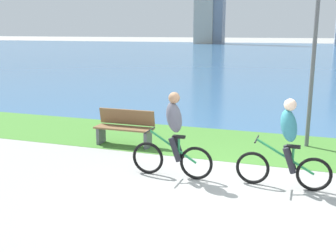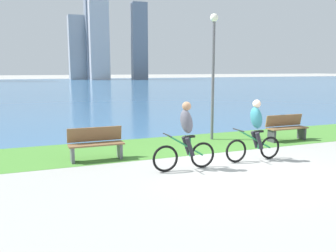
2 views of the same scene
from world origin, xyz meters
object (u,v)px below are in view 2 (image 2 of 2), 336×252
object	(u,v)px
cyclist_lead	(186,137)
cyclist_trailing	(255,131)
lamppost_tall	(213,60)
bench_far_along_path	(286,128)
bench_near_path	(96,144)

from	to	relation	value
cyclist_lead	cyclist_trailing	size ratio (longest dim) A/B	0.98
cyclist_trailing	lamppost_tall	world-z (taller)	lamppost_tall
cyclist_lead	bench_far_along_path	distance (m)	5.23
cyclist_lead	lamppost_tall	bearing A→B (deg)	52.02
cyclist_lead	bench_near_path	world-z (taller)	cyclist_lead
cyclist_lead	bench_near_path	bearing A→B (deg)	136.44
bench_near_path	bench_far_along_path	bearing A→B (deg)	2.08
bench_near_path	lamppost_tall	bearing A→B (deg)	17.54
cyclist_trailing	lamppost_tall	size ratio (longest dim) A/B	0.40
bench_far_along_path	cyclist_trailing	bearing A→B (deg)	-144.27
cyclist_trailing	bench_far_along_path	xyz separation A→B (m)	(2.67, 1.92, -0.38)
cyclist_trailing	lamppost_tall	bearing A→B (deg)	83.39
cyclist_lead	bench_far_along_path	world-z (taller)	cyclist_lead
bench_far_along_path	lamppost_tall	xyz separation A→B (m)	(-2.32, 1.14, 2.35)
cyclist_trailing	lamppost_tall	xyz separation A→B (m)	(0.35, 3.06, 1.97)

